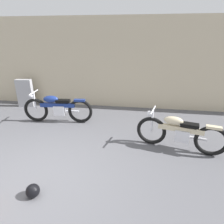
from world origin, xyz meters
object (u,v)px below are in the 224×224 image
(motorcycle_blue, at_px, (57,108))
(stone_marker, at_px, (25,93))
(helmet, at_px, (33,191))
(motorcycle_cream, at_px, (179,132))

(motorcycle_blue, bearing_deg, stone_marker, -38.41)
(stone_marker, bearing_deg, motorcycle_blue, -33.72)
(helmet, bearing_deg, stone_marker, 122.15)
(motorcycle_blue, relative_size, motorcycle_cream, 1.07)
(motorcycle_blue, distance_m, motorcycle_cream, 3.74)
(stone_marker, relative_size, motorcycle_blue, 0.48)
(helmet, relative_size, motorcycle_blue, 0.11)
(stone_marker, xyz_separation_m, motorcycle_cream, (5.43, -2.33, -0.08))
(stone_marker, distance_m, helmet, 5.08)
(motorcycle_blue, xyz_separation_m, motorcycle_cream, (3.58, -1.09, -0.02))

